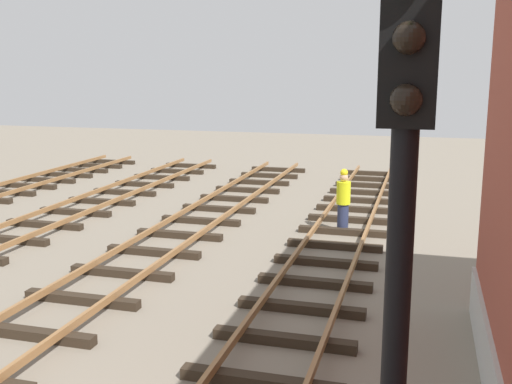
# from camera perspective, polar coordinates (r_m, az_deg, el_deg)

# --- Properties ---
(signal_mast) EXTENTS (0.36, 0.40, 5.36)m
(signal_mast) POSITION_cam_1_polar(r_m,az_deg,el_deg) (4.20, 13.22, -6.36)
(signal_mast) COLOR black
(signal_mast) RESTS_ON ground
(track_worker_foreground) EXTENTS (0.40, 0.40, 1.87)m
(track_worker_foreground) POSITION_cam_1_polar(r_m,az_deg,el_deg) (17.66, 8.15, -0.85)
(track_worker_foreground) COLOR #262D4C
(track_worker_foreground) RESTS_ON ground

